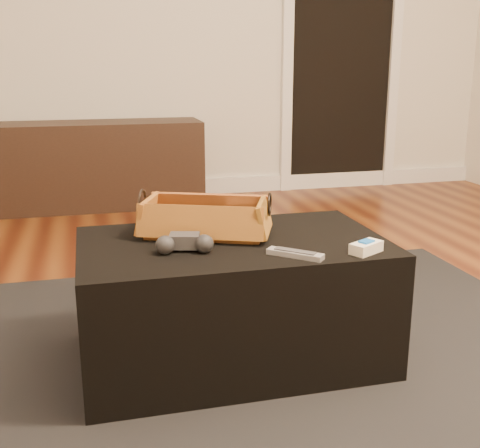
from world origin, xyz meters
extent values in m
cube|color=brown|center=(0.00, 0.00, -0.01)|extent=(5.00, 5.50, 0.01)
cube|color=beige|center=(0.00, 2.76, 1.35)|extent=(5.00, 0.02, 2.70)
cube|color=white|center=(0.00, 2.73, 0.06)|extent=(5.00, 0.04, 0.12)
cube|color=black|center=(1.30, 2.73, 1.02)|extent=(0.82, 0.02, 2.00)
cube|color=white|center=(0.85, 2.72, 1.02)|extent=(0.08, 0.05, 2.05)
cube|color=white|center=(1.75, 2.72, 1.02)|extent=(0.08, 0.05, 2.05)
cube|color=black|center=(-0.64, 2.51, 0.30)|extent=(1.52, 0.45, 0.60)
cube|color=black|center=(-0.23, 0.01, 0.01)|extent=(2.60, 2.00, 0.01)
cube|color=black|center=(-0.23, 0.06, 0.22)|extent=(1.00, 0.60, 0.42)
cube|color=black|center=(-0.33, 0.14, 0.46)|extent=(0.23, 0.11, 0.02)
cube|color=tan|center=(-0.18, 0.13, 0.48)|extent=(0.15, 0.13, 0.07)
cube|color=#9F5324|center=(-0.30, 0.14, 0.44)|extent=(0.42, 0.31, 0.02)
cube|color=#975022|center=(-0.27, 0.23, 0.50)|extent=(0.40, 0.19, 0.11)
cube|color=#B26A28|center=(-0.34, 0.05, 0.50)|extent=(0.40, 0.19, 0.11)
cube|color=#976222|center=(-0.12, 0.07, 0.50)|extent=(0.11, 0.21, 0.11)
cube|color=#AB6926|center=(-0.49, 0.22, 0.50)|extent=(0.11, 0.21, 0.11)
torus|color=black|center=(-0.10, 0.06, 0.55)|extent=(0.04, 0.08, 0.08)
torus|color=black|center=(-0.50, 0.22, 0.55)|extent=(0.04, 0.08, 0.08)
cube|color=#2D2D30|center=(-0.40, -0.01, 0.46)|extent=(0.11, 0.09, 0.04)
sphere|color=#232325|center=(-0.46, -0.03, 0.46)|extent=(0.07, 0.07, 0.06)
sphere|color=black|center=(-0.34, -0.05, 0.46)|extent=(0.07, 0.07, 0.06)
cube|color=#97989E|center=(-0.09, -0.16, 0.44)|extent=(0.16, 0.15, 0.02)
cube|color=#3B3B3E|center=(-0.09, -0.16, 0.45)|extent=(0.11, 0.11, 0.00)
cube|color=white|center=(0.14, -0.17, 0.45)|extent=(0.12, 0.10, 0.03)
cube|color=blue|center=(0.14, -0.17, 0.47)|extent=(0.05, 0.05, 0.01)
camera|label=1|loc=(-0.68, -1.79, 1.00)|focal=45.00mm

